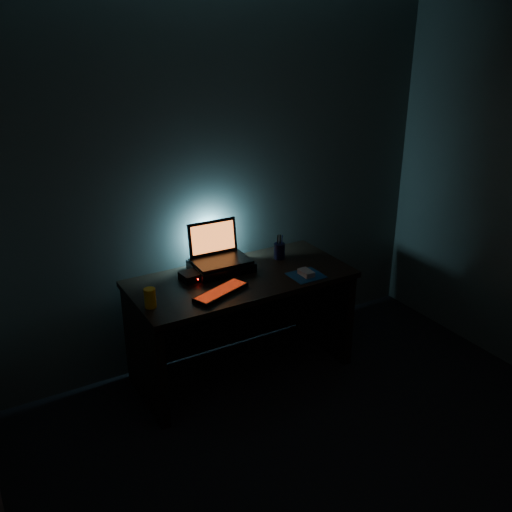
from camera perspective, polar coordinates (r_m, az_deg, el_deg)
The scene contains 10 objects.
room at distance 2.46m, azimuth 16.82°, elevation -5.14°, with size 3.50×4.00×2.50m.
desk at distance 3.99m, azimuth -1.83°, elevation -5.15°, with size 1.50×0.70×0.75m.
riser at distance 3.93m, azimuth -3.51°, elevation -1.00°, with size 0.40×0.30×0.06m, color black.
laptop at distance 3.94m, azimuth -3.86°, elevation 0.46°, with size 0.39×0.29×0.26m.
keyboard at distance 3.61m, azimuth -3.54°, elevation -3.61°, with size 0.41×0.26×0.02m.
mousepad at distance 3.86m, azimuth 5.03°, elevation -1.95°, with size 0.22×0.20×0.00m, color navy.
mouse at distance 3.86m, azimuth 5.04°, elevation -1.69°, with size 0.07×0.11×0.03m, color gray.
pen_cup at distance 4.11m, azimuth 2.35°, elevation 0.50°, with size 0.08×0.08×0.11m, color black.
juice_glass at distance 3.48m, azimuth -10.55°, elevation -4.15°, with size 0.07×0.07×0.12m, color #FFAC0D.
router at distance 3.81m, azimuth -6.30°, elevation -1.99°, with size 0.17×0.14×0.05m.
Camera 1 is at (-1.66, -1.44, 2.36)m, focal length 40.00 mm.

